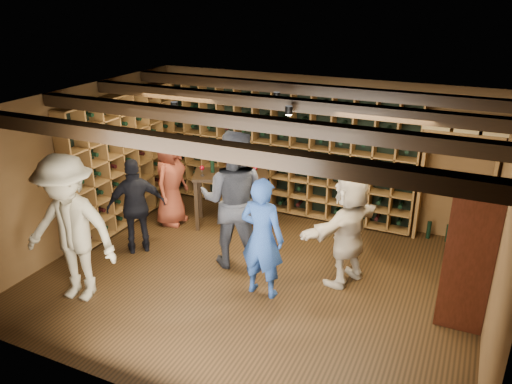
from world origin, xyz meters
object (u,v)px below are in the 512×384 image
at_px(guest_woman_black, 136,206).
at_px(guest_khaki, 70,229).
at_px(man_grey_suit, 233,200).
at_px(guest_red_floral, 170,180).
at_px(display_cabinet, 468,259).
at_px(man_blue_shirt, 262,238).
at_px(guest_beige, 348,229).
at_px(tasting_table, 231,180).

distance_m(guest_woman_black, guest_khaki, 1.40).
xyz_separation_m(man_grey_suit, guest_khaki, (-1.50, -1.66, -0.03)).
bearing_deg(man_grey_suit, guest_red_floral, -39.87).
relative_size(display_cabinet, guest_red_floral, 1.10).
height_order(man_blue_shirt, guest_beige, man_blue_shirt).
xyz_separation_m(display_cabinet, tasting_table, (-3.84, 1.25, -0.03)).
height_order(display_cabinet, guest_beige, display_cabinet).
bearing_deg(guest_beige, guest_khaki, -35.81).
distance_m(guest_beige, tasting_table, 2.51).
relative_size(guest_woman_black, tasting_table, 1.09).
relative_size(man_grey_suit, tasting_table, 1.47).
height_order(man_grey_suit, guest_red_floral, man_grey_suit).
distance_m(man_blue_shirt, tasting_table, 2.21).
bearing_deg(man_blue_shirt, man_grey_suit, -36.73).
distance_m(guest_khaki, guest_beige, 3.66).
xyz_separation_m(display_cabinet, guest_khaki, (-4.69, -1.59, 0.15)).
bearing_deg(man_grey_suit, man_blue_shirt, 127.28).
bearing_deg(guest_woman_black, display_cabinet, 139.89).
relative_size(display_cabinet, guest_khaki, 0.87).
distance_m(man_grey_suit, guest_woman_black, 1.58).
bearing_deg(man_grey_suit, tasting_table, -74.79).
relative_size(guest_red_floral, tasting_table, 1.13).
relative_size(man_blue_shirt, man_grey_suit, 0.81).
distance_m(guest_red_floral, guest_beige, 3.33).
height_order(guest_red_floral, guest_woman_black, guest_red_floral).
bearing_deg(guest_red_floral, guest_beige, -103.48).
height_order(display_cabinet, tasting_table, display_cabinet).
distance_m(display_cabinet, guest_red_floral, 4.89).
height_order(display_cabinet, guest_khaki, guest_khaki).
distance_m(guest_khaki, tasting_table, 2.97).
bearing_deg(guest_khaki, man_blue_shirt, 17.82).
bearing_deg(display_cabinet, guest_red_floral, 169.76).
height_order(man_blue_shirt, guest_red_floral, man_blue_shirt).
xyz_separation_m(man_blue_shirt, man_grey_suit, (-0.71, 0.57, 0.19)).
bearing_deg(guest_beige, guest_red_floral, -76.71).
xyz_separation_m(man_grey_suit, tasting_table, (-0.65, 1.17, -0.20)).
xyz_separation_m(man_blue_shirt, guest_woman_black, (-2.23, 0.28, -0.08)).
relative_size(guest_red_floral, guest_woman_black, 1.04).
bearing_deg(man_blue_shirt, display_cabinet, -166.49).
bearing_deg(guest_red_floral, man_grey_suit, -119.09).
bearing_deg(tasting_table, man_blue_shirt, -76.11).
distance_m(display_cabinet, guest_khaki, 4.95).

